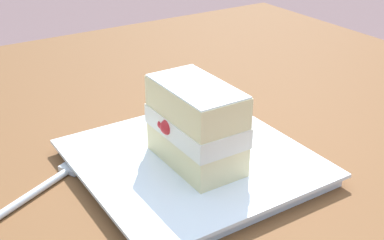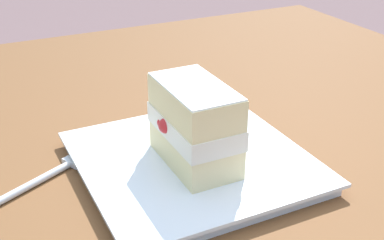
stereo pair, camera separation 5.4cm
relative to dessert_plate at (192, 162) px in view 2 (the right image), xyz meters
name	(u,v)px [view 2 (the right image)]	position (x,y,z in m)	size (l,w,h in m)	color
dessert_plate	(192,162)	(0.00, 0.00, 0.00)	(0.24, 0.24, 0.02)	white
cake_slice	(195,125)	(-0.01, 0.00, 0.05)	(0.11, 0.07, 0.09)	beige
dessert_fork	(38,181)	(0.04, 0.16, 0.00)	(0.09, 0.16, 0.01)	silver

